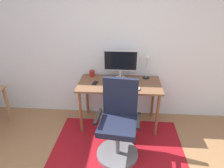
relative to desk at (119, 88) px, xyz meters
The scene contains 10 objects.
wall_back 0.75m from the desk, 109.51° to the left, with size 6.00×0.10×2.60m, color silver.
area_rug 0.93m from the desk, 89.04° to the right, with size 1.89×1.44×0.01m, color maroon.
desk is the anchor object (origin of this frame).
monitor 0.42m from the desk, 88.31° to the left, with size 0.55×0.18×0.48m.
keyboard 0.24m from the desk, 90.43° to the right, with size 0.43×0.13×0.02m, color black.
computer_mouse 0.36m from the desk, 35.35° to the right, with size 0.06×0.10×0.03m, color white.
coffee_cup 0.55m from the desk, 153.07° to the left, with size 0.09×0.09×0.11m, color maroon.
cell_phone 0.39m from the desk, behind, with size 0.07×0.14×0.01m, color black.
desk_lamp 0.60m from the desk, 27.85° to the left, with size 0.11×0.11×0.42m.
office_chair 0.72m from the desk, 88.58° to the right, with size 0.59×0.57×1.09m.
Camera 1 is at (0.23, -1.00, 2.08)m, focal length 31.51 mm.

